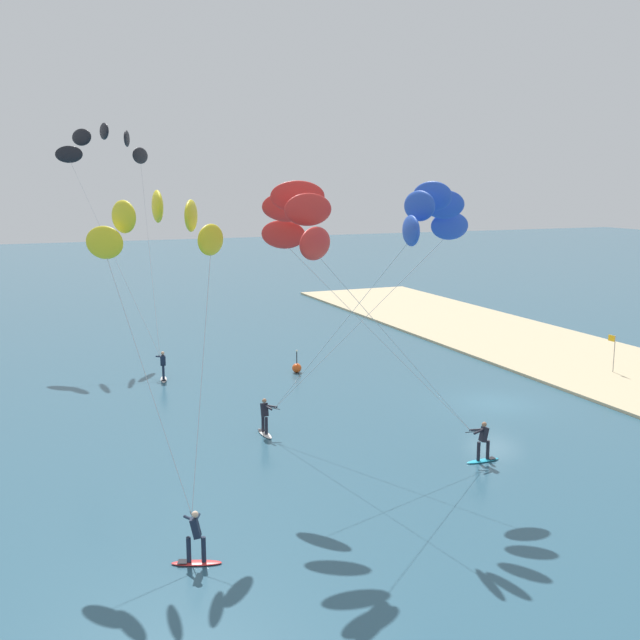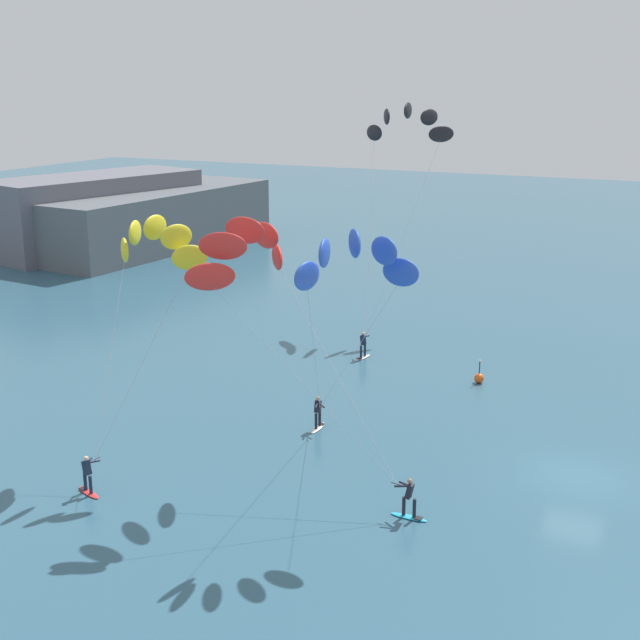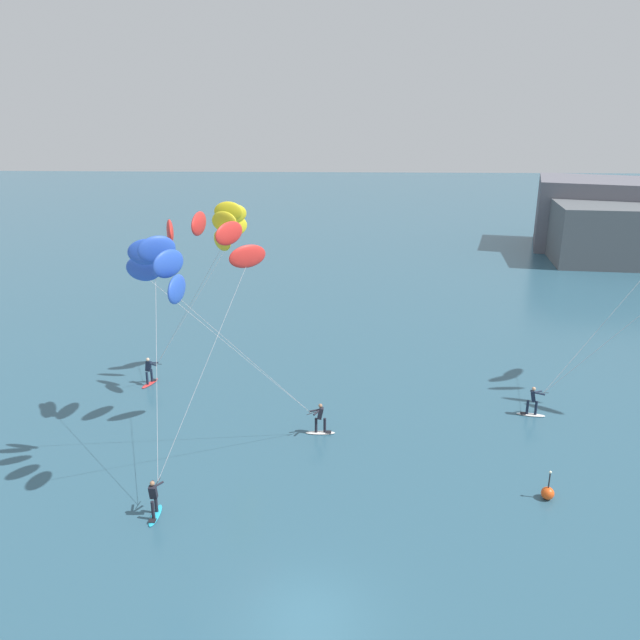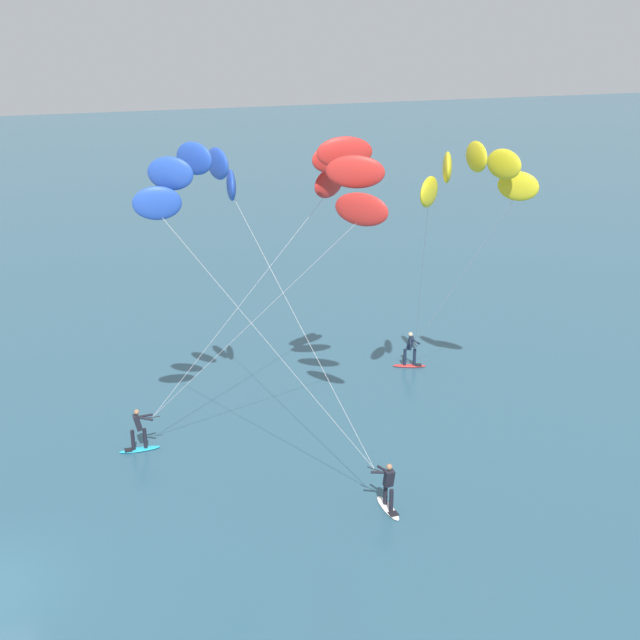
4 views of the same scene
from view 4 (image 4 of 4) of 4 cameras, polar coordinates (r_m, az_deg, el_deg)
kitesurfer_mid_water at (r=29.23m, az=1.14°, el=9.30°), size 6.15×9.58×11.24m
kitesurfer_far_out at (r=31.08m, az=10.39°, el=9.21°), size 6.47×4.89×10.92m
kitesurfer_downwind at (r=28.27m, az=-8.02°, el=8.82°), size 8.95×7.04×11.22m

